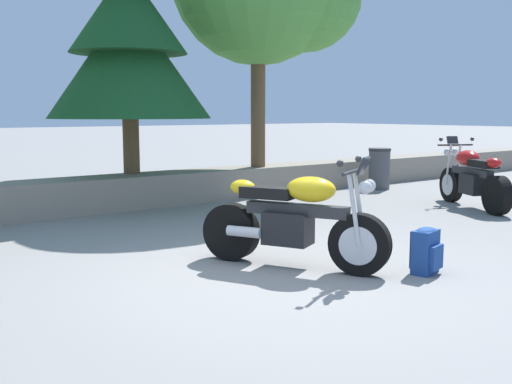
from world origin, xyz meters
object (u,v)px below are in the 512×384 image
Objects in this scene: motorcycle_red_far_right at (472,179)px; pine_tree_mid_right at (128,42)px; trash_bin at (379,169)px; motorcycle_yellow_centre at (295,221)px; rider_backpack at (426,250)px.

pine_tree_mid_right is at bearing 139.51° from motorcycle_red_far_right.
trash_bin is (5.06, -1.18, -2.35)m from pine_tree_mid_right.
motorcycle_yellow_centre is 4.08× the size of rider_backpack.
motorcycle_yellow_centre reaches higher than trash_bin.
motorcycle_red_far_right reaches higher than trash_bin.
rider_backpack is at bearing -86.84° from pine_tree_mid_right.
motorcycle_yellow_centre is 6.75m from trash_bin.
rider_backpack is at bearing -152.44° from motorcycle_red_far_right.
motorcycle_red_far_right is 4.06× the size of rider_backpack.
motorcycle_yellow_centre is 1.00× the size of motorcycle_red_far_right.
trash_bin is (4.73, 4.73, 0.19)m from rider_backpack.
motorcycle_red_far_right is 2.67m from trash_bin.
motorcycle_yellow_centre is at bearing -146.29° from trash_bin.
rider_backpack is (0.89, -0.98, -0.24)m from motorcycle_yellow_centre.
trash_bin is (0.64, 2.59, -0.05)m from motorcycle_red_far_right.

